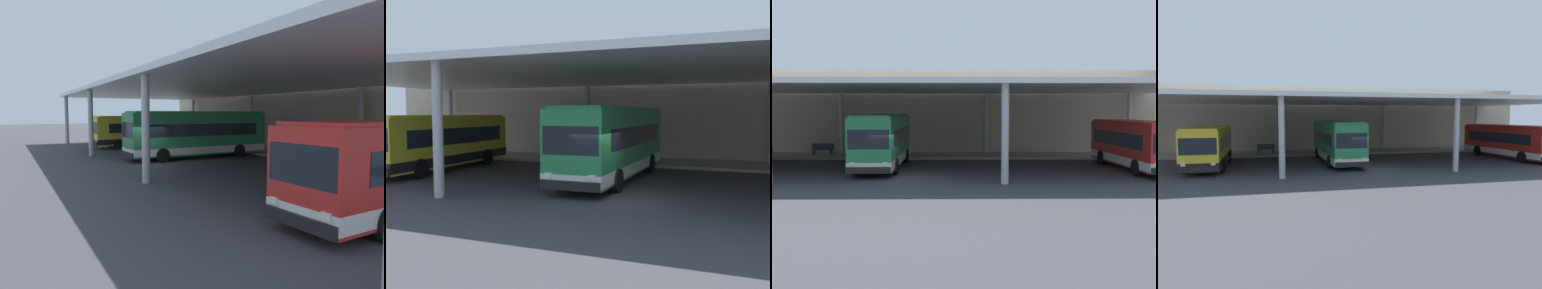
% 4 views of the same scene
% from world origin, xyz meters
% --- Properties ---
extents(ground_plane, '(200.00, 200.00, 0.00)m').
position_xyz_m(ground_plane, '(0.00, 0.00, 0.00)').
color(ground_plane, '#3D3D42').
extents(platform_kerb, '(42.00, 4.50, 0.18)m').
position_xyz_m(platform_kerb, '(0.00, 11.75, 0.09)').
color(platform_kerb, gray).
rests_on(platform_kerb, ground).
extents(station_building_facade, '(48.00, 1.60, 7.31)m').
position_xyz_m(station_building_facade, '(0.00, 15.00, 3.66)').
color(station_building_facade, '#C1B293').
rests_on(station_building_facade, ground).
extents(canopy_shelter, '(40.00, 17.00, 5.55)m').
position_xyz_m(canopy_shelter, '(0.00, 5.50, 5.31)').
color(canopy_shelter, silver).
rests_on(canopy_shelter, ground).
extents(bus_nearest_bay, '(2.96, 10.61, 3.17)m').
position_xyz_m(bus_nearest_bay, '(-11.59, 4.10, 1.66)').
color(bus_nearest_bay, yellow).
rests_on(bus_nearest_bay, ground).
extents(bus_second_bay, '(2.79, 11.35, 3.57)m').
position_xyz_m(bus_second_bay, '(-1.27, 4.54, 1.84)').
color(bus_second_bay, '#28844C').
rests_on(bus_second_bay, ground).
extents(bench_waiting, '(1.80, 0.45, 0.92)m').
position_xyz_m(bench_waiting, '(-7.36, 11.82, 0.66)').
color(bench_waiting, '#383D47').
rests_on(bench_waiting, platform_kerb).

